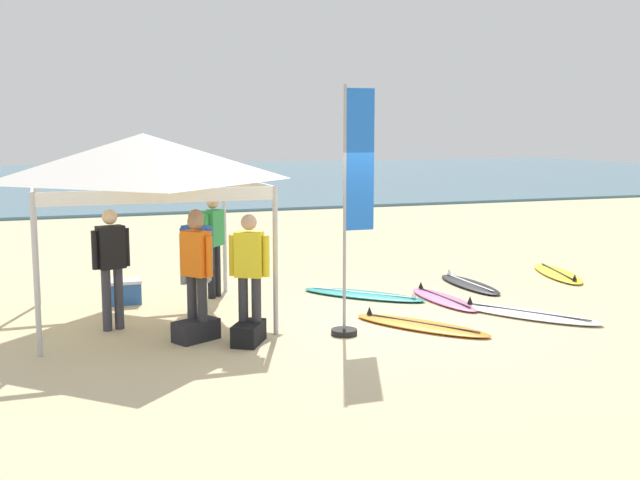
{
  "coord_description": "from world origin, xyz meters",
  "views": [
    {
      "loc": [
        -4.54,
        -10.27,
        2.82
      ],
      "look_at": [
        -0.21,
        1.7,
        1.0
      ],
      "focal_mm": 43.94,
      "sensor_mm": 36.0,
      "label": 1
    }
  ],
  "objects": [
    {
      "name": "person_grey",
      "position": [
        -2.3,
        1.56,
        0.66
      ],
      "size": [
        0.52,
        0.34,
        1.2
      ],
      "color": "black",
      "rests_on": "ground"
    },
    {
      "name": "ground_plane",
      "position": [
        0.0,
        0.0,
        0.0
      ],
      "size": [
        80.0,
        80.0,
        0.0
      ],
      "primitive_type": "plane",
      "color": "beige"
    },
    {
      "name": "surfboard_white",
      "position": [
        2.34,
        -0.45,
        0.04
      ],
      "size": [
        1.79,
        2.25,
        0.19
      ],
      "color": "white",
      "rests_on": "ground"
    },
    {
      "name": "surfboard_pink",
      "position": [
        1.66,
        0.89,
        0.04
      ],
      "size": [
        0.57,
        1.91,
        0.19
      ],
      "color": "pink",
      "rests_on": "ground"
    },
    {
      "name": "canopy_tent",
      "position": [
        -3.07,
        1.35,
        2.39
      ],
      "size": [
        3.19,
        3.19,
        2.75
      ],
      "color": "#B7B7BC",
      "rests_on": "ground"
    },
    {
      "name": "person_blue",
      "position": [
        -2.49,
        0.47,
        0.99
      ],
      "size": [
        0.4,
        0.43,
        1.71
      ],
      "color": "black",
      "rests_on": "ground"
    },
    {
      "name": "person_yellow",
      "position": [
        -1.96,
        -0.42,
        0.99
      ],
      "size": [
        0.49,
        0.37,
        1.71
      ],
      "color": "#2D2D33",
      "rests_on": "ground"
    },
    {
      "name": "gear_bag_near_tent",
      "position": [
        -2.01,
        -0.5,
        0.14
      ],
      "size": [
        0.59,
        0.68,
        0.28
      ],
      "primitive_type": "cube",
      "rotation": [
        0.0,
        0.0,
        1.02
      ],
      "color": "black",
      "rests_on": "ground"
    },
    {
      "name": "banner_flag",
      "position": [
        -0.54,
        -0.53,
        1.57
      ],
      "size": [
        0.6,
        0.36,
        3.4
      ],
      "color": "#99999E",
      "rests_on": "ground"
    },
    {
      "name": "surfboard_yellow",
      "position": [
        4.85,
        2.15,
        0.04
      ],
      "size": [
        1.16,
        2.2,
        0.19
      ],
      "color": "yellow",
      "rests_on": "ground"
    },
    {
      "name": "surfboard_teal",
      "position": [
        0.57,
        1.66,
        0.04
      ],
      "size": [
        1.94,
        2.02,
        0.19
      ],
      "color": "#19847F",
      "rests_on": "ground"
    },
    {
      "name": "sea",
      "position": [
        0.0,
        33.47,
        0.05
      ],
      "size": [
        80.0,
        36.0,
        0.1
      ],
      "primitive_type": "cube",
      "color": "teal",
      "rests_on": "ground"
    },
    {
      "name": "surfboard_black",
      "position": [
        2.71,
        1.83,
        0.04
      ],
      "size": [
        0.57,
        1.93,
        0.19
      ],
      "color": "black",
      "rests_on": "ground"
    },
    {
      "name": "person_black",
      "position": [
        -3.62,
        0.85,
        0.99
      ],
      "size": [
        0.53,
        0.32,
        1.71
      ],
      "color": "#383842",
      "rests_on": "ground"
    },
    {
      "name": "gear_bag_by_pole",
      "position": [
        -2.63,
        -0.12,
        0.14
      ],
      "size": [
        0.68,
        0.56,
        0.28
      ],
      "primitive_type": "cube",
      "rotation": [
        0.0,
        0.0,
        0.48
      ],
      "color": "#232328",
      "rests_on": "ground"
    },
    {
      "name": "cooler_box",
      "position": [
        -3.28,
        2.48,
        0.2
      ],
      "size": [
        0.5,
        0.36,
        0.39
      ],
      "color": "#2D60B7",
      "rests_on": "ground"
    },
    {
      "name": "person_green",
      "position": [
        -1.82,
        2.47,
        0.99
      ],
      "size": [
        0.41,
        0.43,
        1.71
      ],
      "color": "black",
      "rests_on": "ground"
    },
    {
      "name": "surfboard_orange",
      "position": [
        0.52,
        -0.52,
        0.04
      ],
      "size": [
        1.67,
        2.1,
        0.19
      ],
      "color": "orange",
      "rests_on": "ground"
    },
    {
      "name": "person_orange",
      "position": [
        -2.61,
        -0.11,
        0.99
      ],
      "size": [
        0.39,
        0.46,
        1.71
      ],
      "color": "#2D2D33",
      "rests_on": "ground"
    }
  ]
}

